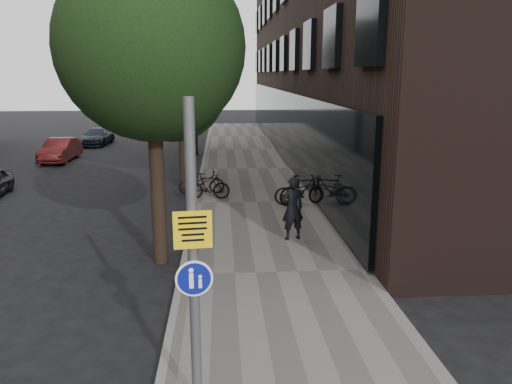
{
  "coord_description": "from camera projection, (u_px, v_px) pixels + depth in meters",
  "views": [
    {
      "loc": [
        -1.01,
        -7.65,
        4.68
      ],
      "look_at": [
        -0.22,
        3.63,
        2.0
      ],
      "focal_mm": 35.0,
      "sensor_mm": 36.0,
      "label": 1
    }
  ],
  "objects": [
    {
      "name": "parked_car_mid",
      "position": [
        60.0,
        150.0,
        27.33
      ],
      "size": [
        1.43,
        3.85,
        1.26
      ],
      "primitive_type": "imported",
      "rotation": [
        0.0,
        0.0,
        -0.03
      ],
      "color": "#521717",
      "rests_on": "ground"
    },
    {
      "name": "sidewalk",
      "position": [
        257.0,
        203.0,
        18.28
      ],
      "size": [
        4.5,
        60.0,
        0.12
      ],
      "primitive_type": "cube",
      "color": "#66635E",
      "rests_on": "ground"
    },
    {
      "name": "curb_edge",
      "position": [
        195.0,
        204.0,
        18.13
      ],
      "size": [
        0.15,
        60.0,
        0.13
      ],
      "primitive_type": "cube",
      "color": "slate",
      "rests_on": "ground"
    },
    {
      "name": "parked_bike_facade_far",
      "position": [
        303.0,
        190.0,
        17.69
      ],
      "size": [
        1.92,
        1.04,
        1.11
      ],
      "primitive_type": "imported",
      "rotation": [
        0.0,
        0.0,
        1.87
      ],
      "color": "black",
      "rests_on": "sidewalk"
    },
    {
      "name": "street_tree_near",
      "position": [
        155.0,
        55.0,
        11.73
      ],
      "size": [
        4.4,
        4.4,
        7.5
      ],
      "color": "black",
      "rests_on": "ground"
    },
    {
      "name": "pedestrian",
      "position": [
        293.0,
        208.0,
        13.94
      ],
      "size": [
        0.75,
        0.6,
        1.8
      ],
      "primitive_type": "imported",
      "rotation": [
        0.0,
        0.0,
        3.42
      ],
      "color": "black",
      "rests_on": "sidewalk"
    },
    {
      "name": "street_tree_far",
      "position": [
        194.0,
        66.0,
        28.72
      ],
      "size": [
        5.0,
        5.0,
        7.8
      ],
      "color": "black",
      "rests_on": "ground"
    },
    {
      "name": "signpost",
      "position": [
        193.0,
        261.0,
        6.54
      ],
      "size": [
        0.5,
        0.14,
        4.29
      ],
      "rotation": [
        0.0,
        0.0,
        0.11
      ],
      "color": "#595B5E",
      "rests_on": "sidewalk"
    },
    {
      "name": "street_tree_mid",
      "position": [
        182.0,
        63.0,
        19.98
      ],
      "size": [
        5.0,
        5.0,
        7.8
      ],
      "color": "black",
      "rests_on": "ground"
    },
    {
      "name": "parked_bike_curb_far",
      "position": [
        208.0,
        186.0,
        18.6
      ],
      "size": [
        1.65,
        0.54,
        0.98
      ],
      "primitive_type": "imported",
      "rotation": [
        0.0,
        0.0,
        1.52
      ],
      "color": "black",
      "rests_on": "sidewalk"
    },
    {
      "name": "parked_bike_curb_near",
      "position": [
        202.0,
        182.0,
        19.35
      ],
      "size": [
        1.83,
        0.84,
        0.93
      ],
      "primitive_type": "imported",
      "rotation": [
        0.0,
        0.0,
        1.7
      ],
      "color": "black",
      "rests_on": "sidewalk"
    },
    {
      "name": "parked_bike_facade_near",
      "position": [
        300.0,
        191.0,
        17.84
      ],
      "size": [
        1.95,
        0.82,
        1.0
      ],
      "primitive_type": "imported",
      "rotation": [
        0.0,
        0.0,
        1.66
      ],
      "color": "black",
      "rests_on": "sidewalk"
    },
    {
      "name": "parked_car_far",
      "position": [
        97.0,
        136.0,
        33.77
      ],
      "size": [
        1.81,
        4.0,
        1.14
      ],
      "primitive_type": "imported",
      "rotation": [
        0.0,
        0.0,
        -0.06
      ],
      "color": "#19202D",
      "rests_on": "ground"
    },
    {
      "name": "ground",
      "position": [
        284.0,
        353.0,
        8.57
      ],
      "size": [
        120.0,
        120.0,
        0.0
      ],
      "primitive_type": "plane",
      "color": "black",
      "rests_on": "ground"
    }
  ]
}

